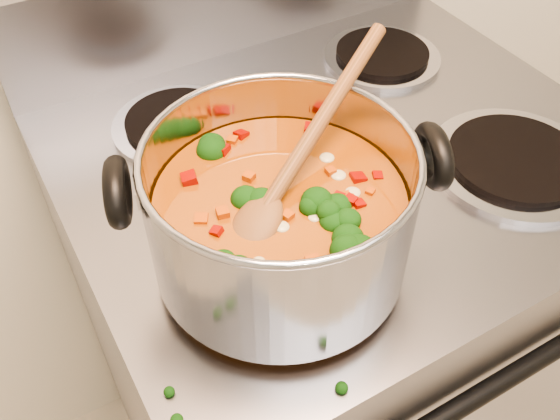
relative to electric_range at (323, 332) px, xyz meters
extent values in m
cube|color=gray|center=(0.00, 0.00, -0.01)|extent=(0.73, 0.63, 0.92)
cylinder|color=black|center=(0.00, -0.33, 0.33)|extent=(0.62, 0.02, 0.02)
cylinder|color=#A5A5AD|center=(-0.17, -0.15, 0.46)|extent=(0.22, 0.22, 0.01)
cylinder|color=black|center=(-0.17, -0.15, 0.46)|extent=(0.17, 0.17, 0.01)
cylinder|color=#A5A5AD|center=(0.17, -0.15, 0.46)|extent=(0.22, 0.22, 0.01)
cylinder|color=black|center=(0.17, -0.15, 0.46)|extent=(0.17, 0.17, 0.01)
cylinder|color=#A5A5AD|center=(-0.17, 0.14, 0.46)|extent=(0.18, 0.18, 0.01)
cylinder|color=black|center=(-0.17, 0.14, 0.46)|extent=(0.14, 0.14, 0.01)
cylinder|color=#A5A5AD|center=(0.17, 0.14, 0.46)|extent=(0.18, 0.18, 0.01)
cylinder|color=black|center=(0.17, 0.14, 0.46)|extent=(0.14, 0.14, 0.01)
cylinder|color=#9C9CA4|center=(-0.17, -0.14, 0.54)|extent=(0.27, 0.27, 0.14)
torus|color=#9C9CA4|center=(-0.17, -0.14, 0.61)|extent=(0.27, 0.27, 0.01)
cylinder|color=#9D460E|center=(-0.17, -0.14, 0.52)|extent=(0.25, 0.25, 0.09)
torus|color=black|center=(-0.32, -0.09, 0.59)|extent=(0.05, 0.08, 0.08)
torus|color=black|center=(-0.03, -0.19, 0.59)|extent=(0.05, 0.08, 0.08)
ellipsoid|color=black|center=(-0.24, -0.08, 0.56)|extent=(0.04, 0.04, 0.03)
ellipsoid|color=black|center=(-0.17, -0.24, 0.56)|extent=(0.04, 0.04, 0.03)
ellipsoid|color=black|center=(-0.24, -0.18, 0.56)|extent=(0.04, 0.04, 0.03)
ellipsoid|color=black|center=(-0.09, -0.10, 0.56)|extent=(0.04, 0.04, 0.03)
ellipsoid|color=black|center=(-0.23, -0.21, 0.56)|extent=(0.04, 0.04, 0.03)
ellipsoid|color=black|center=(-0.19, -0.20, 0.56)|extent=(0.04, 0.04, 0.03)
ellipsoid|color=black|center=(-0.17, -0.10, 0.56)|extent=(0.04, 0.04, 0.03)
ellipsoid|color=black|center=(-0.18, -0.17, 0.56)|extent=(0.04, 0.04, 0.03)
ellipsoid|color=#850C04|center=(-0.08, -0.18, 0.56)|extent=(0.01, 0.01, 0.01)
ellipsoid|color=#850C04|center=(-0.20, -0.22, 0.56)|extent=(0.01, 0.01, 0.01)
ellipsoid|color=#850C04|center=(-0.23, -0.05, 0.56)|extent=(0.01, 0.01, 0.01)
ellipsoid|color=#850C04|center=(-0.10, -0.22, 0.56)|extent=(0.01, 0.01, 0.01)
ellipsoid|color=#850C04|center=(-0.27, -0.10, 0.56)|extent=(0.01, 0.01, 0.01)
ellipsoid|color=#850C04|center=(-0.25, -0.14, 0.56)|extent=(0.01, 0.01, 0.01)
ellipsoid|color=#850C04|center=(-0.14, -0.12, 0.56)|extent=(0.01, 0.01, 0.01)
ellipsoid|color=#850C04|center=(-0.21, -0.13, 0.56)|extent=(0.01, 0.01, 0.01)
ellipsoid|color=#850C04|center=(-0.26, -0.15, 0.56)|extent=(0.01, 0.01, 0.01)
ellipsoid|color=#850C04|center=(-0.27, -0.09, 0.56)|extent=(0.01, 0.01, 0.01)
ellipsoid|color=#850C04|center=(-0.15, -0.07, 0.56)|extent=(0.01, 0.01, 0.01)
ellipsoid|color=#A53F09|center=(-0.24, -0.09, 0.56)|extent=(0.01, 0.01, 0.01)
ellipsoid|color=#A53F09|center=(-0.14, -0.09, 0.56)|extent=(0.01, 0.01, 0.01)
ellipsoid|color=#A53F09|center=(-0.20, -0.17, 0.56)|extent=(0.01, 0.01, 0.01)
ellipsoid|color=#A53F09|center=(-0.09, -0.13, 0.56)|extent=(0.01, 0.01, 0.01)
ellipsoid|color=#A53F09|center=(-0.23, -0.09, 0.56)|extent=(0.01, 0.01, 0.01)
ellipsoid|color=#A53F09|center=(-0.11, -0.06, 0.56)|extent=(0.01, 0.01, 0.01)
ellipsoid|color=#A53F09|center=(-0.16, -0.07, 0.56)|extent=(0.01, 0.01, 0.01)
ellipsoid|color=#A53F09|center=(-0.14, -0.20, 0.56)|extent=(0.01, 0.01, 0.01)
ellipsoid|color=#A53F09|center=(-0.23, -0.16, 0.56)|extent=(0.01, 0.01, 0.01)
ellipsoid|color=#A53F09|center=(-0.10, -0.20, 0.56)|extent=(0.01, 0.01, 0.01)
ellipsoid|color=#C3B886|center=(-0.17, -0.11, 0.56)|extent=(0.02, 0.02, 0.01)
ellipsoid|color=#C3B886|center=(-0.20, -0.10, 0.56)|extent=(0.02, 0.02, 0.01)
ellipsoid|color=#C3B886|center=(-0.24, -0.21, 0.56)|extent=(0.02, 0.02, 0.01)
ellipsoid|color=#C3B886|center=(-0.14, -0.22, 0.56)|extent=(0.02, 0.02, 0.01)
ellipsoid|color=#C3B886|center=(-0.16, -0.18, 0.56)|extent=(0.02, 0.02, 0.01)
ellipsoid|color=#C3B886|center=(-0.26, -0.11, 0.56)|extent=(0.02, 0.02, 0.01)
ellipsoid|color=brown|center=(-0.21, -0.16, 0.56)|extent=(0.09, 0.08, 0.04)
cylinder|color=brown|center=(-0.10, -0.10, 0.60)|extent=(0.23, 0.14, 0.10)
ellipsoid|color=black|center=(-0.14, -0.30, 0.46)|extent=(0.01, 0.01, 0.01)
ellipsoid|color=black|center=(0.03, -0.22, 0.46)|extent=(0.01, 0.01, 0.01)
ellipsoid|color=black|center=(-0.06, 0.01, 0.46)|extent=(0.01, 0.01, 0.01)
camera|label=1|loc=(-0.39, -0.52, 0.99)|focal=40.00mm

